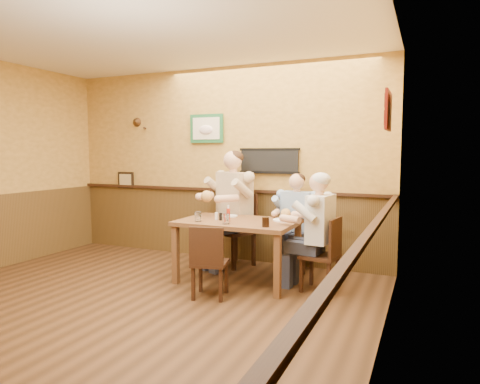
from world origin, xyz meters
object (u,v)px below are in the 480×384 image
(chair_near_side, at_px, (210,261))
(diner_tan_shirt, at_px, (235,215))
(cola_tumbler, at_px, (266,222))
(diner_blue_polo, at_px, (297,227))
(chair_right_end, at_px, (320,254))
(water_glass_left, at_px, (198,216))
(dining_table, at_px, (238,228))
(water_glass_mid, at_px, (226,219))
(pepper_shaker, at_px, (221,217))
(hot_sauce_bottle, at_px, (228,214))
(chair_back_right, at_px, (297,240))
(chair_back_left, at_px, (235,230))
(diner_white_elder, at_px, (320,238))
(salt_shaker, at_px, (216,216))

(chair_near_side, distance_m, diner_tan_shirt, 1.36)
(cola_tumbler, bearing_deg, diner_blue_polo, 86.91)
(chair_right_end, height_order, chair_near_side, chair_right_end)
(diner_tan_shirt, distance_m, water_glass_left, 0.91)
(dining_table, relative_size, chair_right_end, 1.66)
(water_glass_mid, xyz_separation_m, pepper_shaker, (-0.17, 0.21, -0.01))
(hot_sauce_bottle, xyz_separation_m, pepper_shaker, (-0.13, 0.05, -0.04))
(dining_table, distance_m, chair_near_side, 0.70)
(chair_back_right, bearing_deg, hot_sauce_bottle, -119.22)
(diner_blue_polo, bearing_deg, chair_right_end, -51.55)
(chair_back_left, xyz_separation_m, water_glass_left, (-0.06, -0.91, 0.31))
(chair_back_left, relative_size, chair_near_side, 1.26)
(chair_near_side, height_order, diner_white_elder, diner_white_elder)
(cola_tumbler, bearing_deg, diner_tan_shirt, 130.70)
(water_glass_mid, bearing_deg, chair_back_left, 108.80)
(chair_near_side, height_order, pepper_shaker, pepper_shaker)
(chair_near_side, xyz_separation_m, salt_shaker, (-0.21, 0.57, 0.40))
(chair_right_end, height_order, pepper_shaker, chair_right_end)
(chair_back_left, distance_m, diner_white_elder, 1.47)
(chair_back_right, relative_size, pepper_shaker, 8.87)
(chair_back_right, relative_size, diner_white_elder, 0.68)
(dining_table, bearing_deg, diner_tan_shirt, 117.73)
(hot_sauce_bottle, bearing_deg, cola_tumbler, -17.00)
(diner_blue_polo, bearing_deg, cola_tumbler, -88.48)
(hot_sauce_bottle, bearing_deg, chair_back_left, 109.36)
(chair_back_right, height_order, diner_blue_polo, diner_blue_polo)
(chair_near_side, bearing_deg, chair_right_end, -160.72)
(pepper_shaker, bearing_deg, chair_right_end, 5.66)
(chair_back_left, distance_m, diner_blue_polo, 0.87)
(chair_right_end, xyz_separation_m, diner_white_elder, (0.00, 0.00, 0.18))
(pepper_shaker, bearing_deg, chair_back_right, 49.32)
(water_glass_mid, bearing_deg, salt_shaker, 136.60)
(diner_tan_shirt, bearing_deg, water_glass_mid, -47.70)
(chair_back_left, xyz_separation_m, diner_tan_shirt, (-0.00, 0.00, 0.21))
(dining_table, relative_size, diner_blue_polo, 1.20)
(chair_right_end, bearing_deg, water_glass_mid, -65.44)
(water_glass_left, distance_m, water_glass_mid, 0.38)
(chair_back_left, relative_size, pepper_shaker, 10.90)
(water_glass_left, relative_size, water_glass_mid, 0.98)
(chair_near_side, distance_m, cola_tumbler, 0.74)
(water_glass_mid, bearing_deg, dining_table, 86.26)
(salt_shaker, bearing_deg, chair_back_right, 46.46)
(chair_right_end, xyz_separation_m, pepper_shaker, (-1.19, -0.12, 0.37))
(chair_back_left, relative_size, chair_back_right, 1.23)
(diner_blue_polo, relative_size, hot_sauce_bottle, 6.61)
(diner_white_elder, bearing_deg, diner_blue_polo, -139.58)
(chair_back_left, relative_size, diner_white_elder, 0.83)
(chair_near_side, xyz_separation_m, diner_white_elder, (1.04, 0.68, 0.21))
(cola_tumbler, distance_m, pepper_shaker, 0.69)
(chair_right_end, bearing_deg, chair_back_left, -107.78)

